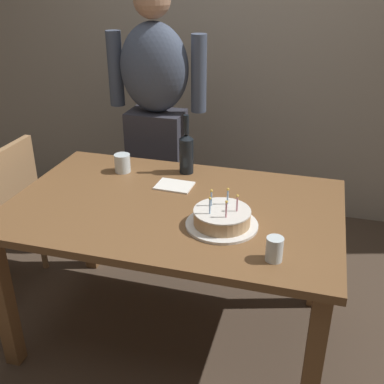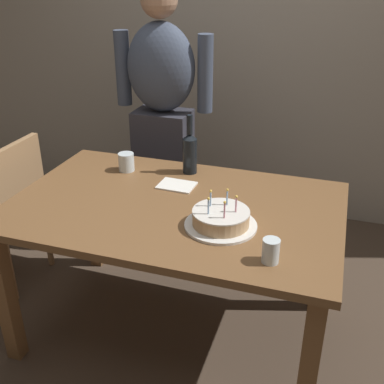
{
  "view_description": "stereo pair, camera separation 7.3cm",
  "coord_description": "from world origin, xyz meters",
  "px_view_note": "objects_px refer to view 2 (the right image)",
  "views": [
    {
      "loc": [
        0.59,
        -1.79,
        1.72
      ],
      "look_at": [
        0.1,
        -0.05,
        0.84
      ],
      "focal_mm": 43.62,
      "sensor_mm": 36.0,
      "label": 1
    },
    {
      "loc": [
        0.66,
        -1.76,
        1.72
      ],
      "look_at": [
        0.1,
        -0.05,
        0.84
      ],
      "focal_mm": 43.62,
      "sensor_mm": 36.0,
      "label": 2
    }
  ],
  "objects_px": {
    "water_glass_near": "(271,251)",
    "wine_bottle": "(190,152)",
    "dining_chair": "(8,202)",
    "birthday_cake": "(221,219)",
    "water_glass_far": "(126,162)",
    "napkin_stack": "(177,185)",
    "person_man_bearded": "(162,119)"
  },
  "relations": [
    {
      "from": "birthday_cake",
      "to": "wine_bottle",
      "type": "bearing_deg",
      "value": 121.18
    },
    {
      "from": "napkin_stack",
      "to": "dining_chair",
      "type": "bearing_deg",
      "value": -177.01
    },
    {
      "from": "birthday_cake",
      "to": "napkin_stack",
      "type": "distance_m",
      "value": 0.44
    },
    {
      "from": "birthday_cake",
      "to": "water_glass_far",
      "type": "bearing_deg",
      "value": 146.49
    },
    {
      "from": "water_glass_near",
      "to": "birthday_cake",
      "type": "bearing_deg",
      "value": 141.38
    },
    {
      "from": "birthday_cake",
      "to": "dining_chair",
      "type": "height_order",
      "value": "birthday_cake"
    },
    {
      "from": "water_glass_near",
      "to": "water_glass_far",
      "type": "xyz_separation_m",
      "value": [
        -0.86,
        0.6,
        0.0
      ]
    },
    {
      "from": "napkin_stack",
      "to": "person_man_bearded",
      "type": "relative_size",
      "value": 0.11
    },
    {
      "from": "water_glass_far",
      "to": "dining_chair",
      "type": "height_order",
      "value": "dining_chair"
    },
    {
      "from": "napkin_stack",
      "to": "birthday_cake",
      "type": "bearing_deg",
      "value": -45.43
    },
    {
      "from": "person_man_bearded",
      "to": "dining_chair",
      "type": "bearing_deg",
      "value": 44.28
    },
    {
      "from": "water_glass_near",
      "to": "dining_chair",
      "type": "distance_m",
      "value": 1.63
    },
    {
      "from": "wine_bottle",
      "to": "dining_chair",
      "type": "distance_m",
      "value": 1.09
    },
    {
      "from": "water_glass_far",
      "to": "person_man_bearded",
      "type": "relative_size",
      "value": 0.06
    },
    {
      "from": "birthday_cake",
      "to": "napkin_stack",
      "type": "relative_size",
      "value": 1.72
    },
    {
      "from": "birthday_cake",
      "to": "napkin_stack",
      "type": "height_order",
      "value": "birthday_cake"
    },
    {
      "from": "water_glass_near",
      "to": "napkin_stack",
      "type": "relative_size",
      "value": 0.53
    },
    {
      "from": "water_glass_far",
      "to": "napkin_stack",
      "type": "height_order",
      "value": "water_glass_far"
    },
    {
      "from": "wine_bottle",
      "to": "water_glass_far",
      "type": "bearing_deg",
      "value": -166.22
    },
    {
      "from": "water_glass_near",
      "to": "person_man_bearded",
      "type": "height_order",
      "value": "person_man_bearded"
    },
    {
      "from": "dining_chair",
      "to": "napkin_stack",
      "type": "bearing_deg",
      "value": 92.99
    },
    {
      "from": "person_man_bearded",
      "to": "birthday_cake",
      "type": "bearing_deg",
      "value": 123.72
    },
    {
      "from": "birthday_cake",
      "to": "water_glass_near",
      "type": "xyz_separation_m",
      "value": [
        0.24,
        -0.19,
        0.01
      ]
    },
    {
      "from": "water_glass_near",
      "to": "wine_bottle",
      "type": "distance_m",
      "value": 0.87
    },
    {
      "from": "birthday_cake",
      "to": "water_glass_far",
      "type": "relative_size",
      "value": 3.19
    },
    {
      "from": "wine_bottle",
      "to": "dining_chair",
      "type": "bearing_deg",
      "value": -166.92
    },
    {
      "from": "birthday_cake",
      "to": "napkin_stack",
      "type": "bearing_deg",
      "value": 134.57
    },
    {
      "from": "dining_chair",
      "to": "person_man_bearded",
      "type": "bearing_deg",
      "value": 134.28
    },
    {
      "from": "napkin_stack",
      "to": "water_glass_near",
      "type": "bearing_deg",
      "value": -42.64
    },
    {
      "from": "water_glass_near",
      "to": "napkin_stack",
      "type": "xyz_separation_m",
      "value": [
        -0.54,
        0.5,
        -0.04
      ]
    },
    {
      "from": "water_glass_near",
      "to": "dining_chair",
      "type": "relative_size",
      "value": 0.11
    },
    {
      "from": "birthday_cake",
      "to": "person_man_bearded",
      "type": "relative_size",
      "value": 0.18
    }
  ]
}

